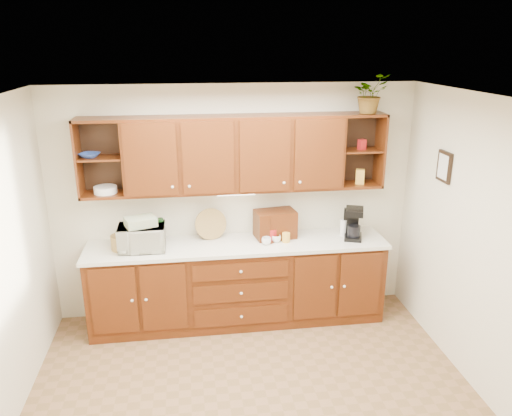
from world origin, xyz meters
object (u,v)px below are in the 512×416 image
object	(u,v)px
coffee_maker	(353,224)
potted_plant	(370,94)
microwave	(142,238)
bread_box	(275,224)

from	to	relation	value
coffee_maker	potted_plant	xyz separation A→B (m)	(0.14, 0.13, 1.39)
microwave	bread_box	bearing A→B (deg)	6.23
microwave	potted_plant	bearing A→B (deg)	3.25
coffee_maker	microwave	bearing A→B (deg)	-160.17
potted_plant	coffee_maker	bearing A→B (deg)	-135.84
microwave	bread_box	distance (m)	1.44
microwave	bread_box	xyz separation A→B (m)	(1.43, 0.16, 0.02)
microwave	potted_plant	xyz separation A→B (m)	(2.42, 0.14, 1.42)
bread_box	coffee_maker	world-z (taller)	coffee_maker
coffee_maker	potted_plant	distance (m)	1.40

